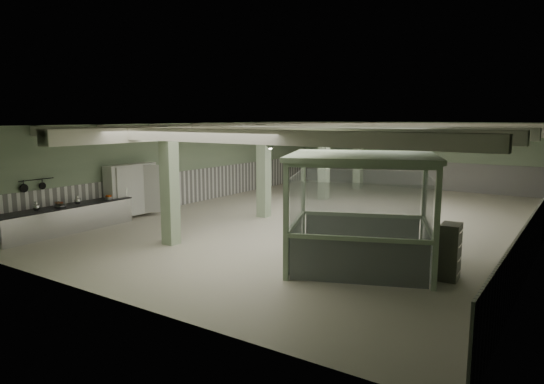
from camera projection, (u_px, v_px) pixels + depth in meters
The scene contains 34 objects.
floor at pixel (333, 219), 18.47m from camera, with size 20.00×20.00×0.00m, color beige.
ceiling at pixel (334, 124), 17.92m from camera, with size 14.00×20.00×0.02m, color silver.
wall_back at pixel (416, 155), 26.41m from camera, with size 14.00×0.02×3.60m, color #99B18D.
wall_front at pixel (115, 218), 9.97m from camera, with size 14.00×0.02×3.60m, color #99B18D.
wall_left at pixel (195, 163), 22.03m from camera, with size 0.02×20.00×3.60m, color #99B18D.
wainscot_left at pixel (196, 186), 22.18m from camera, with size 0.05×19.90×1.50m, color white.
wainscot_right at pixel (542, 222), 14.52m from camera, with size 0.05×19.90×1.50m, color white.
wainscot_back at pixel (415, 174), 26.55m from camera, with size 13.90×0.05×1.50m, color white.
girder at pixel (278, 129), 19.32m from camera, with size 0.45×19.90×0.40m, color silver.
beam_a at pixel (196, 135), 11.78m from camera, with size 13.90×0.35×0.32m, color silver.
beam_b at pixel (256, 133), 13.83m from camera, with size 13.90×0.35×0.32m, color silver.
beam_c at pixel (300, 131), 15.89m from camera, with size 13.90×0.35×0.32m, color silver.
beam_d at pixel (334, 129), 17.94m from camera, with size 13.90×0.35×0.32m, color silver.
beam_e at pixel (362, 128), 20.00m from camera, with size 13.90×0.35×0.32m, color silver.
beam_f at pixel (384, 127), 22.05m from camera, with size 13.90×0.35×0.32m, color silver.
beam_g at pixel (402, 126), 24.11m from camera, with size 13.90×0.35×0.32m, color silver.
column_a at pixel (170, 186), 14.63m from camera, with size 0.42×0.42×3.60m, color #9FB692.
column_b at pixel (264, 171), 18.74m from camera, with size 0.42×0.42×3.60m, color #9FB692.
column_c at pixel (324, 161), 22.85m from camera, with size 0.42×0.42×3.60m, color #9FB692.
column_d at pixel (359, 156), 26.14m from camera, with size 0.42×0.42×3.60m, color #9FB692.
hook_rail at pixel (36, 180), 15.74m from camera, with size 0.02×0.02×1.20m, color black.
pendant_front at pixel (270, 146), 13.62m from camera, with size 0.44×0.44×0.22m, color #2F3D2E.
pendant_mid at pixel (352, 139), 18.14m from camera, with size 0.44×0.44×0.22m, color #2F3D2E.
pendant_back at pixel (398, 135), 22.25m from camera, with size 0.44×0.44×0.22m, color #2F3D2E.
prep_counter at pixel (67, 219), 16.35m from camera, with size 0.85×4.85×0.91m.
pitcher_near at pixel (77, 200), 16.53m from camera, with size 0.21×0.24×0.31m, color #BCBDC1, non-canonical shape.
pitcher_far at pixel (36, 206), 15.38m from camera, with size 0.21×0.24×0.31m, color #BCBDC1, non-canonical shape.
veg_colander at pixel (60, 205), 16.09m from camera, with size 0.37×0.37×0.17m, color #414247, non-canonical shape.
orange_bowl at pixel (109, 198), 17.59m from camera, with size 0.25×0.25×0.09m, color #B2B2B7.
skillet_near at pixel (24, 188), 15.36m from camera, with size 0.27×0.27×0.04m, color black.
skillet_far at pixel (42, 186), 15.88m from camera, with size 0.23×0.23×0.03m, color black.
walkin_cooler at pixel (132, 193), 18.66m from camera, with size 1.03×2.15×1.97m.
guard_booth at pixel (361, 193), 12.31m from camera, with size 4.52×4.20×2.94m.
filing_cabinet at pixel (450, 252), 11.55m from camera, with size 0.44×0.63×1.36m, color #4E5143.
Camera 1 is at (8.12, -16.33, 3.85)m, focal length 32.00 mm.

